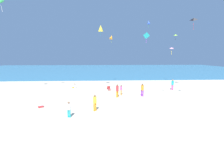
{
  "coord_description": "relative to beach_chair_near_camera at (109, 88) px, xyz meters",
  "views": [
    {
      "loc": [
        -0.98,
        -13.5,
        5.22
      ],
      "look_at": [
        0.0,
        5.71,
        2.93
      ],
      "focal_mm": 24.25,
      "sensor_mm": 36.0,
      "label": 1
    }
  ],
  "objects": [
    {
      "name": "ground_plane",
      "position": [
        0.29,
        0.33,
        -0.29
      ],
      "size": [
        120.0,
        120.0,
        0.0
      ],
      "primitive_type": "plane",
      "color": "beige"
    },
    {
      "name": "ocean_water",
      "position": [
        0.29,
        39.28,
        -0.27
      ],
      "size": [
        120.0,
        60.0,
        0.05
      ],
      "primitive_type": "cube",
      "color": "teal",
      "rests_on": "ground_plane"
    },
    {
      "name": "beach_chair_near_camera",
      "position": [
        0.0,
        0.0,
        0.0
      ],
      "size": [
        0.73,
        0.78,
        0.64
      ],
      "rotation": [
        0.0,
        0.0,
        5.12
      ],
      "color": "#D13D3D",
      "rests_on": "ground_plane"
    },
    {
      "name": "cooler_box",
      "position": [
        -7.28,
        -7.72,
        -0.16
      ],
      "size": [
        0.61,
        0.58,
        0.26
      ],
      "rotation": [
        0.0,
        0.0,
        3.73
      ],
      "color": "red",
      "rests_on": "ground_plane"
    },
    {
      "name": "person_0",
      "position": [
        4.28,
        -3.93,
        0.68
      ],
      "size": [
        0.46,
        0.46,
        1.69
      ],
      "rotation": [
        0.0,
        0.0,
        1.02
      ],
      "color": "purple",
      "rests_on": "ground_plane"
    },
    {
      "name": "person_1",
      "position": [
        -5.69,
        1.94,
        -0.02
      ],
      "size": [
        0.66,
        0.49,
        0.75
      ],
      "rotation": [
        0.0,
        0.0,
        3.46
      ],
      "color": "white",
      "rests_on": "ground_plane"
    },
    {
      "name": "person_3",
      "position": [
        -3.75,
        -10.49,
        0.52
      ],
      "size": [
        0.33,
        0.33,
        1.4
      ],
      "rotation": [
        0.0,
        0.0,
        4.51
      ],
      "color": "#19ADB2",
      "rests_on": "ground_plane"
    },
    {
      "name": "person_4",
      "position": [
        0.95,
        -4.24,
        0.68
      ],
      "size": [
        0.47,
        0.47,
        1.69
      ],
      "rotation": [
        0.0,
        0.0,
        5.37
      ],
      "color": "orange",
      "rests_on": "ground_plane"
    },
    {
      "name": "person_5",
      "position": [
        1.57,
        -3.16,
        0.51
      ],
      "size": [
        0.34,
        0.34,
        1.39
      ],
      "rotation": [
        0.0,
        0.0,
        6.02
      ],
      "color": "orange",
      "rests_on": "ground_plane"
    },
    {
      "name": "person_6",
      "position": [
        9.95,
        -0.41,
        0.66
      ],
      "size": [
        0.37,
        0.37,
        1.66
      ],
      "rotation": [
        0.0,
        0.0,
        4.84
      ],
      "color": "#D8599E",
      "rests_on": "ground_plane"
    },
    {
      "name": "person_7",
      "position": [
        -1.61,
        -9.06,
        0.64
      ],
      "size": [
        0.45,
        0.45,
        1.62
      ],
      "rotation": [
        0.0,
        0.0,
        2.21
      ],
      "color": "orange",
      "rests_on": "ground_plane"
    },
    {
      "name": "kite_pink",
      "position": [
        7.61,
        -4.75,
        5.95
      ],
      "size": [
        0.42,
        0.32,
        0.92
      ],
      "rotation": [
        0.0,
        0.0,
        3.15
      ],
      "color": "pink"
    },
    {
      "name": "kite_black",
      "position": [
        12.48,
        -0.81,
        10.4
      ],
      "size": [
        1.07,
        1.05,
        1.77
      ],
      "rotation": [
        0.0,
        0.0,
        5.59
      ],
      "color": "black"
    },
    {
      "name": "kite_lime",
      "position": [
        12.26,
        4.34,
        8.82
      ],
      "size": [
        0.71,
        0.76,
        1.06
      ],
      "rotation": [
        0.0,
        0.0,
        2.11
      ],
      "color": "#99DB33"
    },
    {
      "name": "kite_orange",
      "position": [
        0.65,
        5.64,
        8.53
      ],
      "size": [
        1.03,
        1.02,
        1.5
      ],
      "rotation": [
        0.0,
        0.0,
        5.46
      ],
      "color": "orange"
    },
    {
      "name": "kite_green",
      "position": [
        -13.71,
        -2.5,
        11.89
      ],
      "size": [
        0.93,
        0.96,
        1.57
      ],
      "rotation": [
        0.0,
        0.0,
        2.22
      ],
      "color": "green"
    },
    {
      "name": "kite_blue",
      "position": [
        9.62,
        12.53,
        12.83
      ],
      "size": [
        0.95,
        0.98,
        1.61
      ],
      "rotation": [
        0.0,
        0.0,
        3.74
      ],
      "color": "blue"
    },
    {
      "name": "kite_teal",
      "position": [
        4.16,
        -5.67,
        7.29
      ],
      "size": [
        0.79,
        0.26,
        1.2
      ],
      "rotation": [
        0.0,
        0.0,
        0.33
      ],
      "color": "#1EADAD"
    },
    {
      "name": "kite_yellow",
      "position": [
        -1.21,
        0.37,
        9.15
      ],
      "size": [
        0.88,
        0.93,
        1.52
      ],
      "rotation": [
        0.0,
        0.0,
        3.29
      ],
      "color": "yellow"
    }
  ]
}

